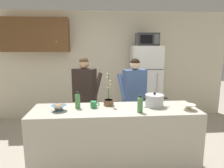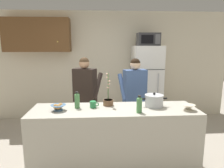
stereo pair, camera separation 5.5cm
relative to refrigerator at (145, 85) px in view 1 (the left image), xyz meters
name	(u,v)px [view 1 (the left image)]	position (x,y,z in m)	size (l,w,h in m)	color
ground_plane	(115,167)	(-0.89, -1.85, -0.89)	(14.00, 14.00, 0.00)	#B2A899
back_wall_unit	(96,61)	(-1.16, 0.41, 0.53)	(6.00, 0.48, 2.60)	beige
kitchen_island	(115,139)	(-0.89, -1.85, -0.43)	(2.34, 0.68, 0.92)	#BCB7A8
refrigerator	(145,85)	(0.00, 0.00, 0.00)	(0.64, 0.68, 1.79)	white
microwave	(147,39)	(0.00, -0.02, 1.03)	(0.48, 0.37, 0.28)	#2D2D30
person_near_pot	(85,90)	(-1.36, -0.93, 0.09)	(0.59, 0.55, 1.59)	#33384C
person_by_sink	(134,91)	(-0.46, -1.03, 0.08)	(0.55, 0.49, 1.58)	#33384C
cooking_pot	(154,100)	(-0.31, -1.78, 0.11)	(0.38, 0.27, 0.21)	silver
coffee_mug	(94,105)	(-1.19, -1.78, 0.07)	(0.13, 0.09, 0.10)	#2D8C4C
bread_bowl	(59,107)	(-1.66, -1.89, 0.08)	(0.21, 0.21, 0.10)	#4C7299
empty_bowl	(189,107)	(0.12, -1.99, 0.07)	(0.18, 0.18, 0.08)	beige
bottle_near_edge	(78,100)	(-1.42, -1.78, 0.14)	(0.07, 0.07, 0.24)	#4C8C4C
bottle_mid_counter	(140,104)	(-0.57, -2.04, 0.14)	(0.07, 0.07, 0.23)	#4C8C4C
potted_orchid	(109,101)	(-0.97, -1.68, 0.10)	(0.15, 0.15, 0.49)	brown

